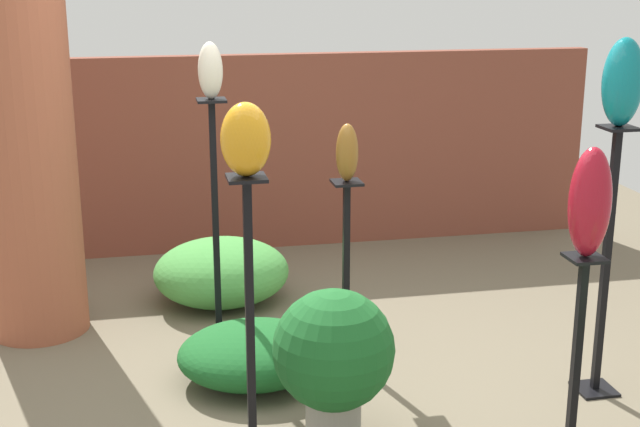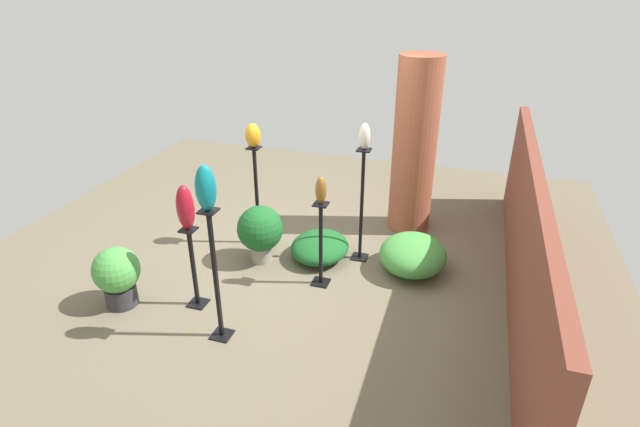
{
  "view_description": "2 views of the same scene",
  "coord_description": "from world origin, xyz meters",
  "px_view_note": "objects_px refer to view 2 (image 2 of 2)",
  "views": [
    {
      "loc": [
        -0.77,
        -4.1,
        2.19
      ],
      "look_at": [
        0.09,
        0.1,
        0.97
      ],
      "focal_mm": 50.0,
      "sensor_mm": 36.0,
      "label": 1
    },
    {
      "loc": [
        5.01,
        1.94,
        3.36
      ],
      "look_at": [
        -0.04,
        0.35,
        0.73
      ],
      "focal_mm": 28.0,
      "sensor_mm": 36.0,
      "label": 2
    }
  ],
  "objects_px": {
    "pedestal_ruby": "(194,271)",
    "art_vase_amber": "(253,135)",
    "art_vase_teal": "(206,188)",
    "potted_plant_near_pillar": "(260,230)",
    "brick_pillar": "(415,147)",
    "pedestal_bronze": "(321,248)",
    "art_vase_ruby": "(185,208)",
    "art_vase_bronze": "(321,190)",
    "potted_plant_front_left": "(117,274)",
    "pedestal_amber": "(257,201)",
    "art_vase_ivory": "(365,136)",
    "pedestal_teal": "(216,282)",
    "pedestal_ivory": "(362,210)"
  },
  "relations": [
    {
      "from": "pedestal_ruby",
      "to": "art_vase_amber",
      "type": "height_order",
      "value": "art_vase_amber"
    },
    {
      "from": "art_vase_teal",
      "to": "potted_plant_near_pillar",
      "type": "xyz_separation_m",
      "value": [
        -1.46,
        -0.19,
        -1.2
      ]
    },
    {
      "from": "brick_pillar",
      "to": "pedestal_ruby",
      "type": "height_order",
      "value": "brick_pillar"
    },
    {
      "from": "pedestal_bronze",
      "to": "art_vase_ruby",
      "type": "bearing_deg",
      "value": -55.77
    },
    {
      "from": "brick_pillar",
      "to": "potted_plant_near_pillar",
      "type": "distance_m",
      "value": 2.34
    },
    {
      "from": "art_vase_bronze",
      "to": "potted_plant_front_left",
      "type": "height_order",
      "value": "art_vase_bronze"
    },
    {
      "from": "pedestal_ruby",
      "to": "art_vase_bronze",
      "type": "xyz_separation_m",
      "value": [
        -0.8,
        1.18,
        0.77
      ]
    },
    {
      "from": "pedestal_amber",
      "to": "pedestal_ruby",
      "type": "bearing_deg",
      "value": -3.64
    },
    {
      "from": "art_vase_bronze",
      "to": "art_vase_ruby",
      "type": "distance_m",
      "value": 1.42
    },
    {
      "from": "pedestal_bronze",
      "to": "potted_plant_front_left",
      "type": "height_order",
      "value": "pedestal_bronze"
    },
    {
      "from": "potted_plant_near_pillar",
      "to": "potted_plant_front_left",
      "type": "xyz_separation_m",
      "value": [
        1.31,
        -1.1,
        -0.04
      ]
    },
    {
      "from": "brick_pillar",
      "to": "art_vase_ruby",
      "type": "relative_size",
      "value": 4.89
    },
    {
      "from": "art_vase_ivory",
      "to": "pedestal_teal",
      "type": "bearing_deg",
      "value": -27.41
    },
    {
      "from": "brick_pillar",
      "to": "pedestal_amber",
      "type": "bearing_deg",
      "value": -59.75
    },
    {
      "from": "brick_pillar",
      "to": "pedestal_amber",
      "type": "relative_size",
      "value": 1.77
    },
    {
      "from": "art_vase_amber",
      "to": "potted_plant_near_pillar",
      "type": "distance_m",
      "value": 1.17
    },
    {
      "from": "brick_pillar",
      "to": "art_vase_ruby",
      "type": "distance_m",
      "value": 3.2
    },
    {
      "from": "potted_plant_front_left",
      "to": "art_vase_amber",
      "type": "bearing_deg",
      "value": 152.77
    },
    {
      "from": "pedestal_amber",
      "to": "art_vase_bronze",
      "type": "bearing_deg",
      "value": 58.07
    },
    {
      "from": "pedestal_teal",
      "to": "pedestal_ruby",
      "type": "distance_m",
      "value": 0.68
    },
    {
      "from": "pedestal_teal",
      "to": "pedestal_ruby",
      "type": "relative_size",
      "value": 1.5
    },
    {
      "from": "pedestal_ivory",
      "to": "art_vase_amber",
      "type": "relative_size",
      "value": 4.84
    },
    {
      "from": "brick_pillar",
      "to": "pedestal_bronze",
      "type": "xyz_separation_m",
      "value": [
        1.75,
        -0.76,
        -0.73
      ]
    },
    {
      "from": "art_vase_teal",
      "to": "art_vase_ivory",
      "type": "distance_m",
      "value": 2.13
    },
    {
      "from": "pedestal_bronze",
      "to": "pedestal_amber",
      "type": "height_order",
      "value": "pedestal_amber"
    },
    {
      "from": "art_vase_amber",
      "to": "potted_plant_front_left",
      "type": "distance_m",
      "value": 2.24
    },
    {
      "from": "art_vase_teal",
      "to": "art_vase_amber",
      "type": "bearing_deg",
      "value": -167.71
    },
    {
      "from": "potted_plant_front_left",
      "to": "pedestal_ivory",
      "type": "bearing_deg",
      "value": 127.47
    },
    {
      "from": "art_vase_ivory",
      "to": "potted_plant_front_left",
      "type": "distance_m",
      "value": 3.12
    },
    {
      "from": "pedestal_bronze",
      "to": "art_vase_bronze",
      "type": "height_order",
      "value": "art_vase_bronze"
    },
    {
      "from": "pedestal_bronze",
      "to": "pedestal_ruby",
      "type": "height_order",
      "value": "pedestal_bronze"
    },
    {
      "from": "potted_plant_front_left",
      "to": "potted_plant_near_pillar",
      "type": "bearing_deg",
      "value": 139.98
    },
    {
      "from": "pedestal_ruby",
      "to": "art_vase_teal",
      "type": "height_order",
      "value": "art_vase_teal"
    },
    {
      "from": "pedestal_ivory",
      "to": "potted_plant_front_left",
      "type": "bearing_deg",
      "value": -52.53
    },
    {
      "from": "pedestal_amber",
      "to": "potted_plant_near_pillar",
      "type": "xyz_separation_m",
      "value": [
        0.41,
        0.21,
        -0.19
      ]
    },
    {
      "from": "pedestal_amber",
      "to": "potted_plant_near_pillar",
      "type": "height_order",
      "value": "pedestal_amber"
    },
    {
      "from": "pedestal_amber",
      "to": "pedestal_ruby",
      "type": "xyz_separation_m",
      "value": [
        1.47,
        -0.09,
        -0.2
      ]
    },
    {
      "from": "pedestal_bronze",
      "to": "art_vase_ruby",
      "type": "height_order",
      "value": "art_vase_ruby"
    },
    {
      "from": "pedestal_teal",
      "to": "potted_plant_front_left",
      "type": "distance_m",
      "value": 1.33
    },
    {
      "from": "pedestal_ivory",
      "to": "art_vase_bronze",
      "type": "xyz_separation_m",
      "value": [
        0.69,
        -0.31,
        0.52
      ]
    },
    {
      "from": "pedestal_amber",
      "to": "pedestal_teal",
      "type": "bearing_deg",
      "value": 12.29
    },
    {
      "from": "art_vase_teal",
      "to": "pedestal_teal",
      "type": "bearing_deg",
      "value": 180.0
    },
    {
      "from": "art_vase_ivory",
      "to": "art_vase_bronze",
      "type": "bearing_deg",
      "value": -23.76
    },
    {
      "from": "pedestal_ivory",
      "to": "art_vase_amber",
      "type": "height_order",
      "value": "art_vase_amber"
    },
    {
      "from": "art_vase_ivory",
      "to": "potted_plant_near_pillar",
      "type": "bearing_deg",
      "value": -69.78
    },
    {
      "from": "art_vase_ivory",
      "to": "potted_plant_front_left",
      "type": "height_order",
      "value": "art_vase_ivory"
    },
    {
      "from": "art_vase_ivory",
      "to": "art_vase_teal",
      "type": "bearing_deg",
      "value": -27.41
    },
    {
      "from": "pedestal_amber",
      "to": "art_vase_ruby",
      "type": "height_order",
      "value": "art_vase_ruby"
    },
    {
      "from": "pedestal_bronze",
      "to": "potted_plant_front_left",
      "type": "bearing_deg",
      "value": -61.95
    },
    {
      "from": "art_vase_bronze",
      "to": "art_vase_teal",
      "type": "bearing_deg",
      "value": -29.42
    }
  ]
}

